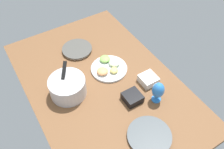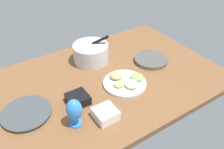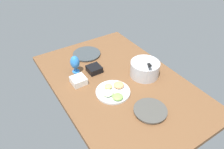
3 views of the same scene
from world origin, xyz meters
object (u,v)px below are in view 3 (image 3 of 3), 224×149
at_px(dinner_plate_right, 150,111).
at_px(square_bowl_white, 79,80).
at_px(fruit_platter, 113,91).
at_px(dinner_plate_left, 87,54).
at_px(mixing_bowl, 145,68).
at_px(hurricane_glass_blue, 75,63).
at_px(square_bowl_black, 94,69).

xyz_separation_m(dinner_plate_right, square_bowl_white, (-0.59, -0.30, 0.02)).
height_order(fruit_platter, square_bowl_white, square_bowl_white).
relative_size(dinner_plate_left, mixing_bowl, 1.09).
distance_m(mixing_bowl, hurricane_glass_blue, 0.63).
bearing_deg(square_bowl_white, dinner_plate_right, 27.16).
height_order(dinner_plate_left, hurricane_glass_blue, hurricane_glass_blue).
relative_size(dinner_plate_right, mixing_bowl, 0.97).
xyz_separation_m(dinner_plate_left, mixing_bowl, (0.58, 0.28, 0.06)).
height_order(mixing_bowl, fruit_platter, mixing_bowl).
bearing_deg(hurricane_glass_blue, mixing_bowl, 53.07).
bearing_deg(dinner_plate_right, dinner_plate_left, -177.74).
distance_m(dinner_plate_left, hurricane_glass_blue, 0.31).
height_order(dinner_plate_right, square_bowl_black, square_bowl_black).
bearing_deg(square_bowl_white, dinner_plate_left, 143.87).
xyz_separation_m(fruit_platter, square_bowl_white, (-0.27, -0.18, 0.01)).
height_order(dinner_plate_left, mixing_bowl, mixing_bowl).
xyz_separation_m(fruit_platter, hurricane_glass_blue, (-0.43, -0.13, 0.08)).
bearing_deg(fruit_platter, square_bowl_white, -145.65).
xyz_separation_m(square_bowl_black, square_bowl_white, (0.07, -0.19, 0.00)).
xyz_separation_m(dinner_plate_left, dinner_plate_right, (0.95, 0.04, 0.00)).
height_order(dinner_plate_right, hurricane_glass_blue, hurricane_glass_blue).
bearing_deg(mixing_bowl, square_bowl_white, -111.54).
height_order(mixing_bowl, square_bowl_black, mixing_bowl).
bearing_deg(square_bowl_white, hurricane_glass_blue, 163.01).
bearing_deg(hurricane_glass_blue, dinner_plate_left, 133.25).
xyz_separation_m(fruit_platter, square_bowl_black, (-0.34, 0.01, 0.01)).
distance_m(mixing_bowl, square_bowl_black, 0.46).
bearing_deg(mixing_bowl, fruit_platter, -82.18).
bearing_deg(dinner_plate_left, fruit_platter, -7.42).
relative_size(dinner_plate_left, square_bowl_black, 2.32).
relative_size(dinner_plate_right, square_bowl_black, 2.07).
xyz_separation_m(mixing_bowl, fruit_platter, (0.05, -0.37, -0.05)).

